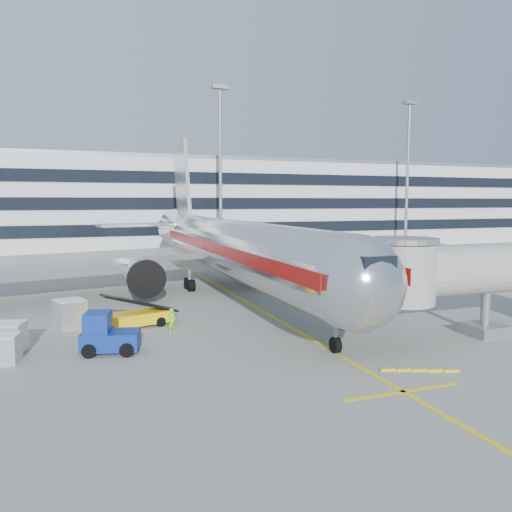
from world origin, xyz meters
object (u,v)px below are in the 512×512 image
object	(u,v)px
belt_loader	(131,318)
cargo_container_right	(70,314)
baggage_tug	(107,335)
ramp_worker	(172,321)
cargo_container_front	(4,349)
main_jet	(229,246)
cargo_container_left	(9,338)

from	to	relation	value
belt_loader	cargo_container_right	world-z (taller)	belt_loader
baggage_tug	ramp_worker	bearing A→B (deg)	35.17
baggage_tug	cargo_container_front	world-z (taller)	baggage_tug
main_jet	ramp_worker	xyz separation A→B (m)	(-7.63, -12.45, -3.44)
baggage_tug	belt_loader	bearing A→B (deg)	70.27
belt_loader	baggage_tug	size ratio (longest dim) A/B	1.52
baggage_tug	cargo_container_left	bearing A→B (deg)	159.26
cargo_container_left	baggage_tug	bearing A→B (deg)	-20.74
baggage_tug	cargo_container_front	size ratio (longest dim) A/B	2.10
cargo_container_front	ramp_worker	size ratio (longest dim) A/B	1.02
ramp_worker	belt_loader	bearing A→B (deg)	100.54
belt_loader	ramp_worker	distance (m)	3.23
main_jet	belt_loader	world-z (taller)	main_jet
cargo_container_left	belt_loader	bearing A→B (deg)	25.48
cargo_container_front	ramp_worker	xyz separation A→B (m)	(9.25, 2.90, 0.04)
cargo_container_front	cargo_container_left	bearing A→B (deg)	88.96
main_jet	cargo_container_right	xyz separation A→B (m)	(-13.70, -8.74, -3.29)
baggage_tug	ramp_worker	xyz separation A→B (m)	(4.17, 2.94, -0.20)
baggage_tug	cargo_container_right	distance (m)	6.91
cargo_container_right	main_jet	bearing A→B (deg)	32.55
belt_loader	cargo_container_front	size ratio (longest dim) A/B	3.18
cargo_container_right	cargo_container_front	world-z (taller)	cargo_container_right
main_jet	cargo_container_front	distance (m)	23.07
cargo_container_right	cargo_container_left	bearing A→B (deg)	-123.54
main_jet	cargo_container_right	bearing A→B (deg)	-147.45
cargo_container_left	cargo_container_right	bearing A→B (deg)	56.46
cargo_container_right	ramp_worker	world-z (taller)	cargo_container_right
main_jet	belt_loader	distance (m)	14.66
cargo_container_front	belt_loader	bearing A→B (deg)	36.63
cargo_container_left	cargo_container_front	bearing A→B (deg)	-91.04
cargo_container_right	cargo_container_front	size ratio (longest dim) A/B	1.39
cargo_container_right	ramp_worker	size ratio (longest dim) A/B	1.41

